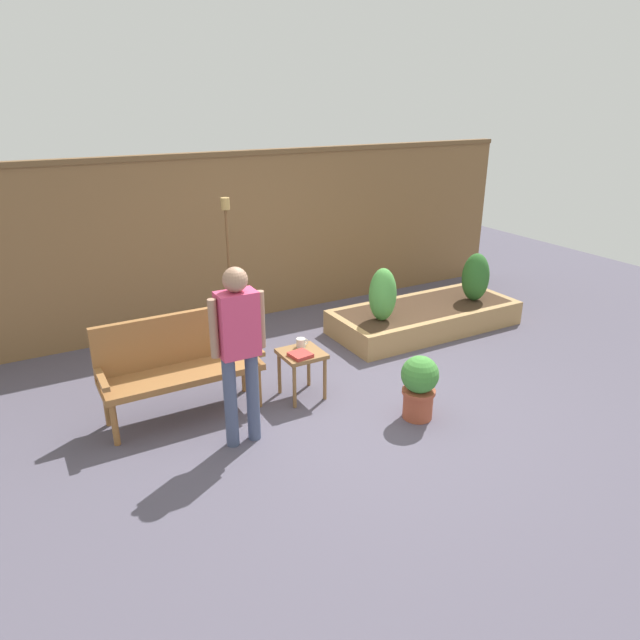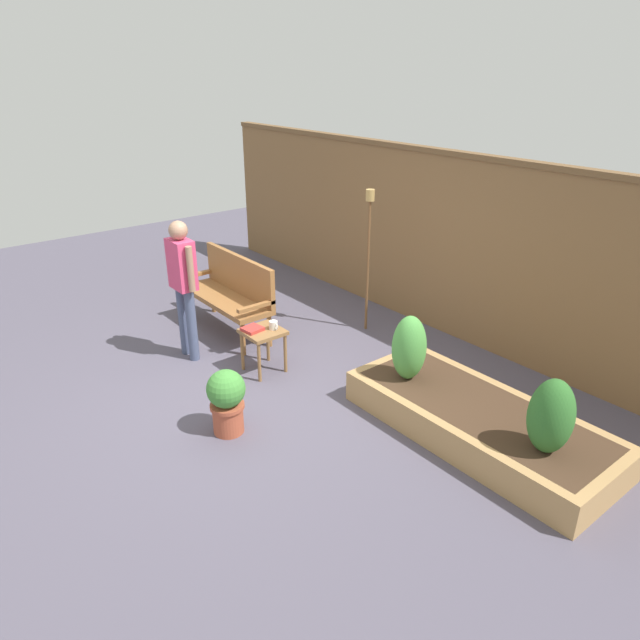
# 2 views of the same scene
# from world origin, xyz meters

# --- Properties ---
(ground_plane) EXTENTS (14.00, 14.00, 0.00)m
(ground_plane) POSITION_xyz_m (0.00, 0.00, 0.00)
(ground_plane) COLOR #514C5B
(fence_back) EXTENTS (8.40, 0.14, 2.16)m
(fence_back) POSITION_xyz_m (0.00, 2.60, 1.09)
(fence_back) COLOR brown
(fence_back) RESTS_ON ground_plane
(garden_bench) EXTENTS (1.44, 0.48, 0.94)m
(garden_bench) POSITION_xyz_m (-1.40, 0.58, 0.54)
(garden_bench) COLOR #936033
(garden_bench) RESTS_ON ground_plane
(side_table) EXTENTS (0.40, 0.40, 0.48)m
(side_table) POSITION_xyz_m (-0.29, 0.28, 0.40)
(side_table) COLOR olive
(side_table) RESTS_ON ground_plane
(cup_on_table) EXTENTS (0.13, 0.09, 0.09)m
(cup_on_table) POSITION_xyz_m (-0.24, 0.38, 0.52)
(cup_on_table) COLOR silver
(cup_on_table) RESTS_ON side_table
(book_on_table) EXTENTS (0.21, 0.21, 0.03)m
(book_on_table) POSITION_xyz_m (-0.35, 0.19, 0.50)
(book_on_table) COLOR #B2332D
(book_on_table) RESTS_ON side_table
(potted_boxwood) EXTENTS (0.34, 0.34, 0.61)m
(potted_boxwood) POSITION_xyz_m (0.45, -0.60, 0.34)
(potted_boxwood) COLOR #A84C33
(potted_boxwood) RESTS_ON ground_plane
(raised_planter_bed) EXTENTS (2.40, 1.00, 0.30)m
(raised_planter_bed) POSITION_xyz_m (1.90, 1.09, 0.15)
(raised_planter_bed) COLOR #AD8451
(raised_planter_bed) RESTS_ON ground_plane
(shrub_near_bench) EXTENTS (0.32, 0.32, 0.64)m
(shrub_near_bench) POSITION_xyz_m (1.14, 0.97, 0.62)
(shrub_near_bench) COLOR brown
(shrub_near_bench) RESTS_ON raised_planter_bed
(shrub_far_corner) EXTENTS (0.34, 0.34, 0.62)m
(shrub_far_corner) POSITION_xyz_m (2.59, 0.97, 0.61)
(shrub_far_corner) COLOR brown
(shrub_far_corner) RESTS_ON raised_planter_bed
(tiki_torch) EXTENTS (0.10, 0.10, 1.74)m
(tiki_torch) POSITION_xyz_m (-0.40, 1.87, 1.19)
(tiki_torch) COLOR brown
(tiki_torch) RESTS_ON ground_plane
(person_by_bench) EXTENTS (0.47, 0.20, 1.56)m
(person_by_bench) POSITION_xyz_m (-1.10, -0.18, 0.93)
(person_by_bench) COLOR #475170
(person_by_bench) RESTS_ON ground_plane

